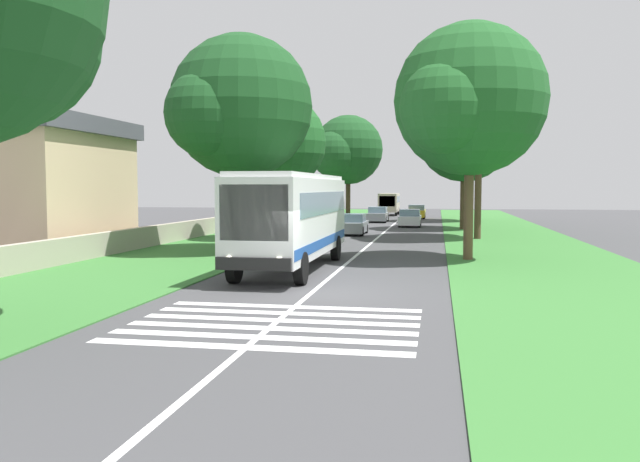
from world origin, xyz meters
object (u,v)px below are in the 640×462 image
object	(u,v)px
roadside_tree_right_1	(477,102)
roadside_building	(8,184)
trailing_car_0	(353,225)
trailing_car_2	(378,215)
roadside_tree_right_3	(464,141)
utility_pole	(260,163)
trailing_minibus_0	(389,202)
roadside_tree_right_2	(467,103)
roadside_tree_right_0	(462,137)
roadside_tree_left_2	(346,152)
coach_bus	(293,215)
roadside_tree_left_3	(278,146)
trailing_car_1	(410,218)
trailing_car_3	(417,212)
roadside_tree_left_1	(239,110)

from	to	relation	value
roadside_tree_right_1	roadside_building	size ratio (longest dim) A/B	1.16
trailing_car_0	trailing_car_2	xyz separation A→B (m)	(16.29, -0.25, 0.00)
roadside_tree_right_3	utility_pole	distance (m)	33.57
roadside_tree_right_3	trailing_car_0	bearing A→B (deg)	156.92
trailing_minibus_0	roadside_tree_right_2	bearing A→B (deg)	-171.68
roadside_tree_right_0	roadside_tree_right_2	world-z (taller)	roadside_tree_right_0
roadside_tree_right_2	roadside_tree_right_0	bearing A→B (deg)	-1.57
trailing_car_0	roadside_tree_left_2	size ratio (longest dim) A/B	0.39
coach_bus	roadside_tree_left_3	size ratio (longest dim) A/B	1.26
trailing_car_0	trailing_minibus_0	world-z (taller)	trailing_minibus_0
coach_bus	trailing_car_1	size ratio (longest dim) A/B	2.60
roadside_tree_left_2	utility_pole	distance (m)	38.70
trailing_car_1	trailing_minibus_0	distance (m)	21.89
utility_pole	trailing_car_0	bearing A→B (deg)	-13.39
roadside_tree_right_3	roadside_building	xyz separation A→B (m)	(-33.33, 23.78, -4.24)
coach_bus	roadside_tree_right_2	distance (m)	9.44
roadside_tree_left_2	trailing_car_1	bearing A→B (deg)	-154.65
trailing_car_1	trailing_car_2	size ratio (longest dim) A/B	1.00
coach_bus	roadside_tree_right_3	xyz separation A→B (m)	(38.08, -7.90, 5.47)
roadside_tree_left_3	trailing_car_0	bearing A→B (deg)	-41.61
trailing_car_1	roadside_tree_right_0	world-z (taller)	roadside_tree_right_0
roadside_tree_left_3	roadside_tree_right_1	world-z (taller)	roadside_tree_right_1
trailing_car_3	roadside_tree_right_2	size ratio (longest dim) A/B	0.42
roadside_tree_left_1	roadside_tree_left_2	xyz separation A→B (m)	(38.99, 0.14, 0.04)
trailing_car_3	trailing_minibus_0	size ratio (longest dim) A/B	0.72
coach_bus	trailing_car_3	bearing A→B (deg)	-4.52
roadside_tree_left_3	utility_pole	size ratio (longest dim) A/B	1.04
trailing_car_3	roadside_tree_left_3	bearing A→B (deg)	165.07
roadside_tree_left_2	roadside_tree_right_0	bearing A→B (deg)	-148.66
roadside_tree_left_1	roadside_tree_left_3	distance (m)	8.56
roadside_tree_right_0	trailing_minibus_0	bearing A→B (deg)	16.59
roadside_tree_right_0	roadside_tree_right_3	distance (m)	12.01
trailing_car_3	roadside_tree_right_0	xyz separation A→B (m)	(-17.19, -3.93, 6.43)
trailing_car_0	roadside_tree_right_2	distance (m)	17.36
roadside_tree_left_2	roadside_tree_right_1	size ratio (longest dim) A/B	0.90
roadside_tree_left_3	utility_pole	distance (m)	8.27
trailing_car_1	trailing_car_0	bearing A→B (deg)	160.74
trailing_car_2	trailing_car_3	xyz separation A→B (m)	(7.79, -3.33, 0.00)
utility_pole	roadside_building	distance (m)	12.89
trailing_car_2	roadside_building	world-z (taller)	roadside_building
trailing_car_1	roadside_tree_right_3	distance (m)	12.20
trailing_car_3	roadside_tree_left_3	distance (m)	30.11
trailing_car_1	roadside_tree_left_2	bearing A→B (deg)	25.35
coach_bus	roadside_building	xyz separation A→B (m)	(4.75, 15.88, 1.24)
trailing_car_2	roadside_tree_left_2	distance (m)	12.36
roadside_tree_left_2	roadside_tree_right_0	xyz separation A→B (m)	(-19.04, -11.60, 0.04)
trailing_car_3	roadside_building	xyz separation A→B (m)	(-38.54, 19.31, 2.72)
roadside_tree_right_0	roadside_building	world-z (taller)	roadside_tree_right_0
utility_pole	trailing_car_1	bearing A→B (deg)	-16.02
roadside_tree_left_2	roadside_tree_right_2	distance (m)	42.05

